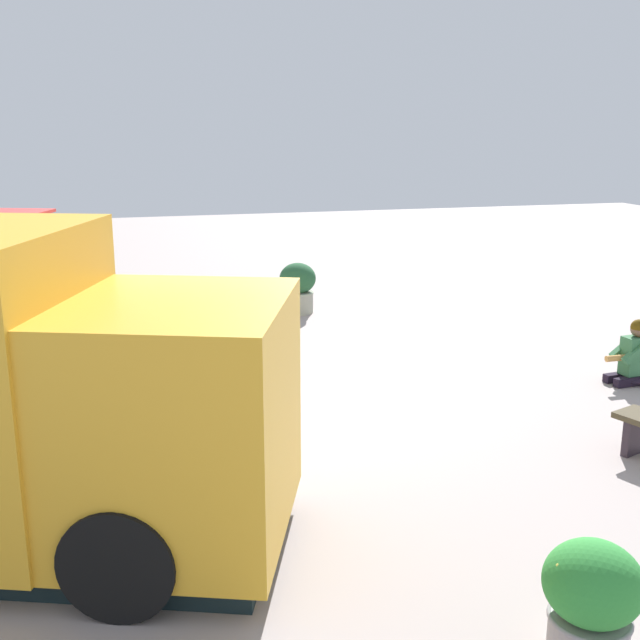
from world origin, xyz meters
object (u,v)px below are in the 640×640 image
Objects in this scene: planter_flowering_far at (592,598)px; trash_bin at (11,290)px; person_customer at (634,358)px; planter_flowering_near at (298,286)px.

trash_bin is at bearing -156.99° from planter_flowering_far.
planter_flowering_near reaches higher than person_customer.
planter_flowering_near is at bearing 177.69° from planter_flowering_far.
planter_flowering_near is at bearing 76.45° from trash_bin.
planter_flowering_near is 5.12m from trash_bin.
person_customer is 0.97× the size of trash_bin.
planter_flowering_near is (-4.96, -3.36, 0.15)m from person_customer.
planter_flowering_far is at bearing -2.31° from planter_flowering_near.
person_customer is 1.07× the size of planter_flowering_far.
trash_bin is (-1.20, -4.98, -0.03)m from planter_flowering_near.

